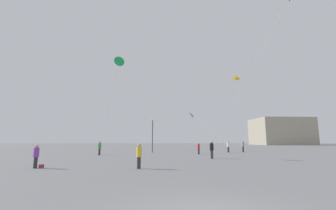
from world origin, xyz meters
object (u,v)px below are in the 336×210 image
(person_in_black, at_px, (212,149))
(kite_emerald_diamond, at_px, (119,62))
(person_in_red, at_px, (199,148))
(person_in_grey, at_px, (243,146))
(handbag_beside_flyer, at_px, (41,166))
(person_in_white, at_px, (228,146))
(kite_violet_diamond, at_px, (192,115))
(lamppost_east, at_px, (153,130))
(kite_amber_diamond, at_px, (236,78))
(person_in_green, at_px, (100,147))
(person_in_yellow, at_px, (139,155))
(building_left_hall, at_px, (281,132))
(person_in_purple, at_px, (36,155))

(person_in_black, xyz_separation_m, kite_emerald_diamond, (-10.14, 2.19, 9.99))
(person_in_red, distance_m, person_in_black, 7.06)
(person_in_grey, bearing_deg, handbag_beside_flyer, -164.48)
(person_in_white, xyz_separation_m, person_in_grey, (2.70, 0.96, -0.02))
(kite_violet_diamond, relative_size, lamppost_east, 1.40)
(person_in_white, relative_size, kite_violet_diamond, 0.25)
(kite_emerald_diamond, distance_m, kite_amber_diamond, 14.78)
(handbag_beside_flyer, bearing_deg, person_in_green, 88.18)
(person_in_yellow, relative_size, building_left_hall, 0.07)
(person_in_yellow, bearing_deg, person_in_white, 135.91)
(person_in_grey, xyz_separation_m, person_in_black, (-8.13, -12.73, -0.01))
(person_in_purple, xyz_separation_m, kite_violet_diamond, (14.56, 25.86, 5.68))
(person_in_grey, relative_size, kite_emerald_diamond, 0.18)
(person_in_white, relative_size, lamppost_east, 0.36)
(kite_emerald_diamond, distance_m, handbag_beside_flyer, 14.87)
(person_in_yellow, bearing_deg, kite_violet_diamond, 151.32)
(person_in_yellow, distance_m, person_in_grey, 25.61)
(kite_violet_diamond, bearing_deg, person_in_yellow, -106.18)
(person_in_yellow, bearing_deg, person_in_grey, 131.89)
(building_left_hall, bearing_deg, handbag_beside_flyer, -127.32)
(person_in_red, relative_size, kite_emerald_diamond, 0.15)
(person_in_yellow, height_order, person_in_black, person_in_black)
(person_in_red, relative_size, person_in_black, 0.87)
(kite_violet_diamond, bearing_deg, person_in_purple, -119.38)
(person_in_yellow, height_order, person_in_white, person_in_white)
(person_in_white, xyz_separation_m, kite_emerald_diamond, (-15.57, -9.58, 9.96))
(person_in_black, height_order, kite_violet_diamond, kite_violet_diamond)
(lamppost_east, bearing_deg, person_in_yellow, -91.19)
(kite_emerald_diamond, xyz_separation_m, lamppost_east, (3.77, 9.81, -7.49))
(person_in_purple, height_order, kite_violet_diamond, kite_violet_diamond)
(person_in_green, bearing_deg, person_in_grey, -144.87)
(person_in_red, distance_m, kite_emerald_diamond, 15.08)
(person_in_red, bearing_deg, person_in_yellow, 95.56)
(kite_emerald_diamond, relative_size, kite_amber_diamond, 1.14)
(person_in_yellow, relative_size, kite_amber_diamond, 0.18)
(person_in_purple, relative_size, person_in_yellow, 0.96)
(kite_amber_diamond, relative_size, kite_violet_diamond, 1.22)
(person_in_purple, bearing_deg, kite_violet_diamond, -11.26)
(person_in_yellow, bearing_deg, kite_emerald_diamond, -174.43)
(handbag_beside_flyer, bearing_deg, person_in_white, 45.67)
(kite_emerald_diamond, bearing_deg, person_in_grey, 29.99)
(kite_emerald_diamond, bearing_deg, building_left_hall, 50.63)
(person_in_white, bearing_deg, handbag_beside_flyer, -130.75)
(person_in_green, xyz_separation_m, person_in_grey, (21.04, 6.76, 0.04))
(person_in_yellow, bearing_deg, person_in_black, 127.51)
(person_in_grey, height_order, kite_emerald_diamond, kite_emerald_diamond)
(person_in_green, xyz_separation_m, kite_emerald_diamond, (2.77, -3.78, 10.02))
(lamppost_east, bearing_deg, person_in_green, -137.33)
(person_in_green, distance_m, kite_violet_diamond, 19.32)
(person_in_grey, distance_m, kite_emerald_diamond, 23.34)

